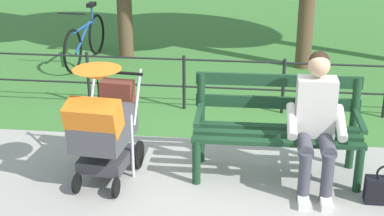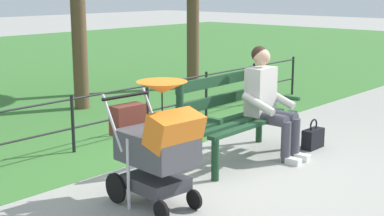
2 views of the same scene
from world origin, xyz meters
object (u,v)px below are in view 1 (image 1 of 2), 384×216
at_px(stroller, 103,124).
at_px(handbag, 383,190).
at_px(person_on_bench, 316,119).
at_px(park_bench, 277,123).
at_px(bicycle, 85,40).

relative_size(stroller, handbag, 3.11).
height_order(person_on_bench, stroller, person_on_bench).
relative_size(person_on_bench, handbag, 3.45).
bearing_deg(park_bench, handbag, 153.12).
height_order(park_bench, stroller, stroller).
bearing_deg(person_on_bench, bicycle, -47.78).
relative_size(park_bench, person_on_bench, 1.26).
bearing_deg(person_on_bench, handbag, 156.99).
bearing_deg(person_on_bench, stroller, 4.43).
xyz_separation_m(stroller, handbag, (-2.56, 0.11, -0.47)).
bearing_deg(handbag, stroller, -2.42).
distance_m(person_on_bench, stroller, 1.96).
relative_size(stroller, bicycle, 0.69).
bearing_deg(bicycle, person_on_bench, 132.22).
distance_m(park_bench, stroller, 1.66).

